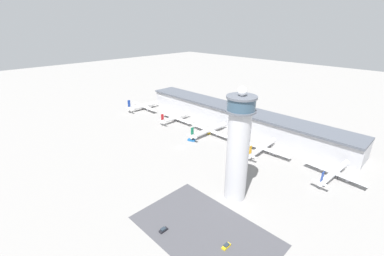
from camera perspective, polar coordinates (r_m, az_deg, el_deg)
The scene contains 15 objects.
ground_plane at distance 195.29m, azimuth -2.57°, elevation -4.35°, with size 1000.00×1000.00×0.00m, color gray.
terminal_building at distance 240.98m, azimuth 9.77°, elevation 2.69°, with size 210.86×25.00×15.80m.
control_tower at distance 130.86m, azimuth 10.20°, elevation -4.12°, with size 14.63×14.63×60.84m.
parking_lot_surface at distance 125.75m, azimuth 2.79°, elevation -21.80°, with size 64.00×40.00×0.01m, color #424247.
airplane_gate_alpha at distance 284.30m, azimuth -10.78°, elevation 4.85°, with size 41.05×35.92×13.80m.
airplane_gate_bravo at distance 245.30m, azimuth -3.64°, elevation 2.32°, with size 39.52×34.05×11.37m.
airplane_gate_charlie at distance 216.26m, azimuth 3.83°, elevation -0.47°, with size 40.07×41.66×11.84m.
airplane_gate_delta at distance 192.71m, azimuth 15.34°, elevation -4.25°, with size 42.03×36.60×11.67m.
airplane_gate_echo at distance 178.74m, azimuth 29.05°, elevation -8.64°, with size 36.62×37.94×11.52m.
service_truck_catering at distance 164.88m, azimuth 9.30°, elevation -9.71°, with size 6.72×7.84×2.62m.
service_truck_fuel at distance 205.09m, azimuth -0.07°, elevation -2.66°, with size 6.57×4.63×2.76m.
service_truck_baggage at distance 249.60m, azimuth -5.09°, elevation 1.90°, with size 7.58×4.73×2.59m.
service_truck_water at distance 220.87m, azimuth 3.54°, elevation -0.81°, with size 8.06×6.05×2.84m.
car_blue_compact at distance 119.60m, azimuth 7.63°, elevation -24.57°, with size 1.77×4.35×1.43m.
car_navy_sedan at distance 125.71m, azimuth -6.38°, elevation -21.60°, with size 1.92×4.15×1.51m.
Camera 1 is at (129.72, -116.91, 87.43)m, focal length 24.00 mm.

